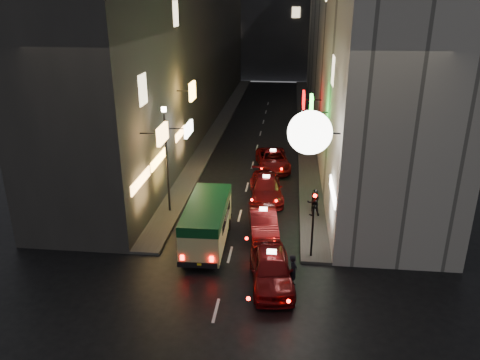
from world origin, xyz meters
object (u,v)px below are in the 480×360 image
(traffic_light, at_px, (314,210))
(lamp_post, at_px, (166,153))
(taxi_near, at_px, (271,266))
(minibus, at_px, (207,219))
(pedestrian_crossing, at_px, (293,269))

(traffic_light, relative_size, lamp_post, 0.56)
(taxi_near, distance_m, lamp_post, 9.71)
(minibus, xyz_separation_m, lamp_post, (-2.92, 3.66, 2.23))
(pedestrian_crossing, relative_size, lamp_post, 0.29)
(pedestrian_crossing, distance_m, lamp_post, 10.46)
(pedestrian_crossing, bearing_deg, traffic_light, -12.93)
(minibus, xyz_separation_m, traffic_light, (5.28, -0.86, 1.19))
(minibus, height_order, pedestrian_crossing, minibus)
(traffic_light, height_order, lamp_post, lamp_post)
(taxi_near, height_order, pedestrian_crossing, taxi_near)
(pedestrian_crossing, relative_size, traffic_light, 0.51)
(minibus, xyz_separation_m, pedestrian_crossing, (4.39, -3.25, -0.61))
(minibus, relative_size, pedestrian_crossing, 3.12)
(minibus, distance_m, lamp_post, 5.19)
(minibus, distance_m, taxi_near, 4.67)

